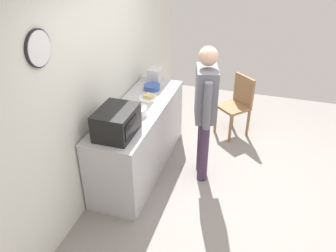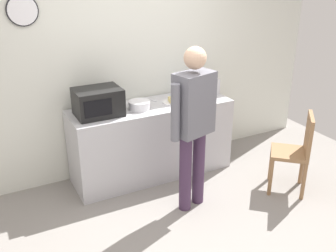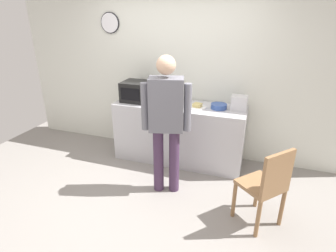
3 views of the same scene
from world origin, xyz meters
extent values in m
plane|color=gray|center=(0.00, 0.00, 0.00)|extent=(6.00, 6.00, 0.00)
cube|color=silver|center=(0.00, 1.60, 1.30)|extent=(5.40, 0.10, 2.60)
cylinder|color=white|center=(-1.09, 1.54, 2.02)|extent=(0.29, 0.03, 0.29)
cylinder|color=black|center=(-1.09, 1.54, 2.02)|extent=(0.32, 0.02, 0.32)
cube|color=#B7B7BC|center=(0.16, 1.22, 0.45)|extent=(1.95, 0.62, 0.91)
cube|color=black|center=(-0.48, 1.21, 1.06)|extent=(0.50, 0.38, 0.30)
cube|color=black|center=(-0.54, 1.02, 1.06)|extent=(0.30, 0.01, 0.18)
cylinder|color=white|center=(0.44, 1.18, 0.92)|extent=(0.26, 0.26, 0.01)
cube|color=#D5C073|center=(0.44, 1.18, 0.95)|extent=(0.13, 0.13, 0.05)
cylinder|color=white|center=(-0.01, 1.17, 0.96)|extent=(0.25, 0.25, 0.09)
cylinder|color=#33519E|center=(0.73, 1.24, 0.94)|extent=(0.23, 0.23, 0.07)
cube|color=silver|center=(1.01, 1.29, 1.01)|extent=(0.22, 0.18, 0.20)
cube|color=silver|center=(0.86, 1.46, 0.91)|extent=(0.07, 0.17, 0.01)
cube|color=silver|center=(0.24, 1.39, 0.91)|extent=(0.10, 0.16, 0.01)
cylinder|color=#412B47|center=(0.34, 0.42, 0.43)|extent=(0.13, 0.13, 0.86)
cylinder|color=#412B47|center=(0.15, 0.37, 0.43)|extent=(0.13, 0.13, 0.86)
cube|color=slate|center=(0.24, 0.39, 1.18)|extent=(0.45, 0.34, 0.63)
cylinder|color=slate|center=(0.48, 0.46, 1.15)|extent=(0.09, 0.09, 0.57)
cylinder|color=slate|center=(0.00, 0.33, 1.15)|extent=(0.09, 0.09, 0.57)
sphere|color=#D1A889|center=(0.24, 0.39, 1.64)|extent=(0.22, 0.22, 0.22)
cylinder|color=olive|center=(1.37, 0.42, 0.23)|extent=(0.04, 0.04, 0.45)
cylinder|color=olive|center=(1.14, 0.15, 0.23)|extent=(0.04, 0.04, 0.45)
cylinder|color=olive|center=(1.64, 0.18, 0.23)|extent=(0.04, 0.04, 0.45)
cylinder|color=olive|center=(1.40, -0.09, 0.23)|extent=(0.04, 0.04, 0.45)
cube|color=olive|center=(1.39, 0.17, 0.47)|extent=(0.56, 0.56, 0.04)
cube|color=olive|center=(1.52, 0.05, 0.71)|extent=(0.30, 0.32, 0.45)
camera|label=1|loc=(-3.34, -0.25, 2.88)|focal=36.51mm
camera|label=2|loc=(-1.66, -2.72, 2.48)|focal=41.90mm
camera|label=3|loc=(1.25, -2.46, 2.17)|focal=29.11mm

